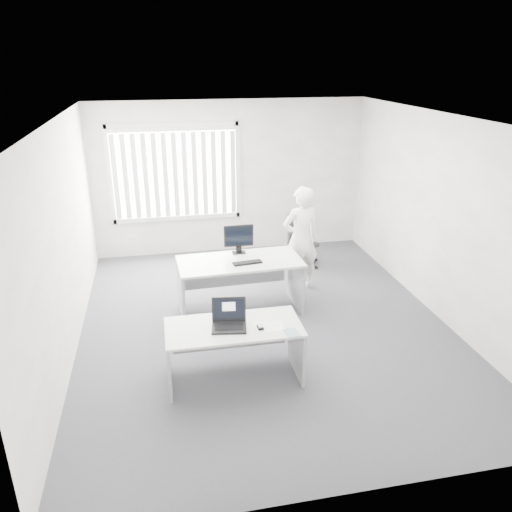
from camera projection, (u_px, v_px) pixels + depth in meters
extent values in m
plane|color=#53545B|center=(264.00, 324.00, 7.00)|extent=(6.00, 6.00, 0.00)
cube|color=white|center=(230.00, 178.00, 9.20)|extent=(5.00, 0.02, 2.80)
cube|color=white|center=(351.00, 356.00, 3.75)|extent=(5.00, 0.02, 2.80)
cube|color=white|center=(63.00, 243.00, 6.01)|extent=(0.02, 6.00, 2.80)
cube|color=white|center=(440.00, 218.00, 6.94)|extent=(0.02, 6.00, 2.80)
cube|color=silver|center=(266.00, 119.00, 5.95)|extent=(5.00, 6.00, 0.02)
cube|color=silver|center=(175.00, 173.00, 8.93)|extent=(2.32, 0.06, 1.76)
cube|color=silver|center=(234.00, 327.00, 5.57)|extent=(1.52, 0.72, 0.03)
cube|color=#9F9FA2|center=(169.00, 361.00, 5.57)|extent=(0.04, 0.66, 0.67)
cube|color=#9F9FA2|center=(297.00, 347.00, 5.83)|extent=(0.04, 0.66, 0.67)
cube|color=silver|center=(240.00, 261.00, 7.09)|extent=(1.78, 0.89, 0.03)
cube|color=#9F9FA2|center=(181.00, 293.00, 7.05)|extent=(0.07, 0.75, 0.76)
cube|color=#9F9FA2|center=(296.00, 281.00, 7.43)|extent=(0.07, 0.75, 0.76)
cylinder|color=black|center=(302.00, 263.00, 8.96)|extent=(0.68, 0.68, 0.07)
cylinder|color=black|center=(303.00, 254.00, 8.90)|extent=(0.06, 0.06, 0.41)
cube|color=black|center=(303.00, 244.00, 8.82)|extent=(0.52, 0.52, 0.06)
cube|color=black|center=(297.00, 226.00, 8.86)|extent=(0.38, 0.18, 0.49)
imported|color=white|center=(301.00, 239.00, 7.78)|extent=(0.68, 0.51, 1.68)
cube|color=white|center=(269.00, 326.00, 5.57)|extent=(0.33, 0.24, 0.00)
cube|color=silver|center=(292.00, 333.00, 5.42)|extent=(0.16, 0.21, 0.01)
cube|color=black|center=(247.00, 263.00, 6.98)|extent=(0.42, 0.18, 0.02)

